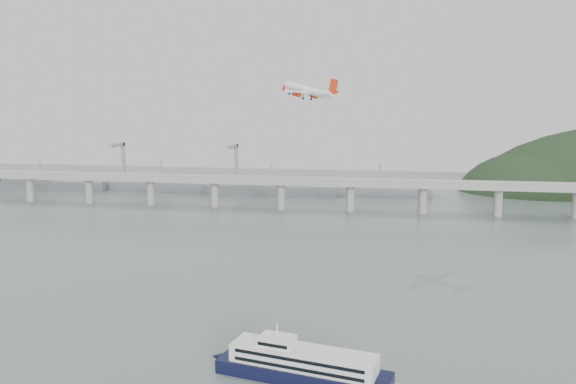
# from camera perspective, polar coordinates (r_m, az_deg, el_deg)

# --- Properties ---
(ground) EXTENTS (900.00, 900.00, 0.00)m
(ground) POSITION_cam_1_polar(r_m,az_deg,el_deg) (212.44, -2.56, -11.96)
(ground) COLOR slate
(ground) RESTS_ON ground
(bridge) EXTENTS (800.00, 22.00, 23.90)m
(bridge) POSITION_cam_1_polar(r_m,az_deg,el_deg) (400.47, 3.34, 0.61)
(bridge) COLOR gray
(bridge) RESTS_ON ground
(distant_fleet) EXTENTS (453.00, 60.90, 40.00)m
(distant_fleet) POSITION_cam_1_polar(r_m,az_deg,el_deg) (504.57, -13.49, 0.80)
(distant_fleet) COLOR gray
(distant_fleet) RESTS_ON ground
(ferry) EXTENTS (79.91, 25.89, 15.20)m
(ferry) POSITION_cam_1_polar(r_m,az_deg,el_deg) (162.83, 1.54, -17.18)
(ferry) COLOR black
(ferry) RESTS_ON ground
(airliner) EXTENTS (33.26, 31.16, 10.49)m
(airliner) POSITION_cam_1_polar(r_m,az_deg,el_deg) (277.79, 2.09, 10.24)
(airliner) COLOR white
(airliner) RESTS_ON ground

